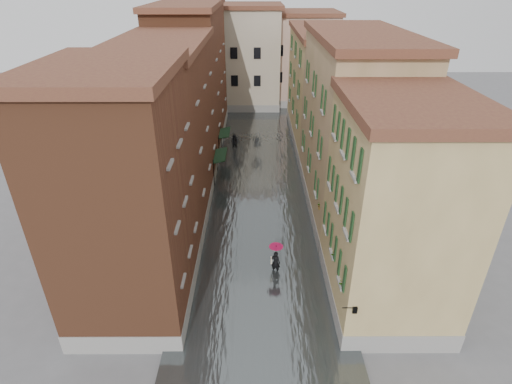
{
  "coord_description": "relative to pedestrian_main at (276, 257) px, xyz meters",
  "views": [
    {
      "loc": [
        -0.35,
        -19.8,
        16.86
      ],
      "look_at": [
        -0.26,
        5.55,
        3.0
      ],
      "focal_mm": 28.0,
      "sensor_mm": 36.0,
      "label": 1
    }
  ],
  "objects": [
    {
      "name": "window_planters",
      "position": [
        3.15,
        -1.42,
        2.28
      ],
      "size": [
        0.59,
        8.63,
        0.84
      ],
      "color": "#9E3E33",
      "rests_on": "ground"
    },
    {
      "name": "building_end_cream",
      "position": [
        -3.97,
        37.77,
        5.27
      ],
      "size": [
        12.0,
        9.0,
        13.0
      ],
      "primitive_type": "cube",
      "color": "#BEAF97",
      "rests_on": "ground"
    },
    {
      "name": "floodwater",
      "position": [
        -0.97,
        12.77,
        -1.13
      ],
      "size": [
        10.0,
        60.0,
        0.2
      ],
      "primitive_type": "cube",
      "color": "#444A4B",
      "rests_on": "ground"
    },
    {
      "name": "building_left_far",
      "position": [
        -7.97,
        23.77,
        5.77
      ],
      "size": [
        6.0,
        16.0,
        14.0
      ],
      "primitive_type": "cube",
      "color": "brown",
      "rests_on": "ground"
    },
    {
      "name": "wall_lantern",
      "position": [
        3.37,
        -6.23,
        1.77
      ],
      "size": [
        0.71,
        0.22,
        0.35
      ],
      "color": "black",
      "rests_on": "ground"
    },
    {
      "name": "building_right_near",
      "position": [
        6.03,
        -2.23,
        4.52
      ],
      "size": [
        6.0,
        8.0,
        11.5
      ],
      "primitive_type": "cube",
      "color": "#A28A53",
      "rests_on": "ground"
    },
    {
      "name": "awning_near",
      "position": [
        -4.45,
        13.1,
        1.24
      ],
      "size": [
        1.09,
        3.22,
        2.8
      ],
      "color": "#16321C",
      "rests_on": "ground"
    },
    {
      "name": "building_right_mid",
      "position": [
        6.03,
        8.77,
        5.27
      ],
      "size": [
        6.0,
        14.0,
        13.0
      ],
      "primitive_type": "cube",
      "color": "tan",
      "rests_on": "ground"
    },
    {
      "name": "building_left_near",
      "position": [
        -7.97,
        -2.23,
        5.27
      ],
      "size": [
        6.0,
        8.0,
        13.0
      ],
      "primitive_type": "cube",
      "color": "brown",
      "rests_on": "ground"
    },
    {
      "name": "building_right_far",
      "position": [
        6.03,
        23.77,
        4.52
      ],
      "size": [
        6.0,
        16.0,
        11.5
      ],
      "primitive_type": "cube",
      "color": "#A28A53",
      "rests_on": "ground"
    },
    {
      "name": "building_left_mid",
      "position": [
        -7.97,
        8.77,
        5.02
      ],
      "size": [
        6.0,
        14.0,
        12.5
      ],
      "primitive_type": "cube",
      "color": "#592B1C",
      "rests_on": "ground"
    },
    {
      "name": "ground",
      "position": [
        -0.97,
        -0.23,
        -1.23
      ],
      "size": [
        120.0,
        120.0,
        0.0
      ],
      "primitive_type": "plane",
      "color": "#5C5C5F",
      "rests_on": "ground"
    },
    {
      "name": "building_end_pink",
      "position": [
        5.03,
        39.77,
        4.77
      ],
      "size": [
        10.0,
        9.0,
        12.0
      ],
      "primitive_type": "cube",
      "color": "tan",
      "rests_on": "ground"
    },
    {
      "name": "pedestrian_main",
      "position": [
        0.0,
        0.0,
        0.0
      ],
      "size": [
        0.92,
        0.92,
        2.06
      ],
      "color": "black",
      "rests_on": "ground"
    },
    {
      "name": "awning_far",
      "position": [
        -4.45,
        18.89,
        1.23
      ],
      "size": [
        1.09,
        3.0,
        2.8
      ],
      "color": "#16321C",
      "rests_on": "ground"
    },
    {
      "name": "pedestrian_far",
      "position": [
        -3.49,
        20.38,
        -0.34
      ],
      "size": [
        1.07,
        0.98,
        1.79
      ],
      "primitive_type": "imported",
      "rotation": [
        0.0,
        0.0,
        -0.44
      ],
      "color": "black",
      "rests_on": "ground"
    }
  ]
}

